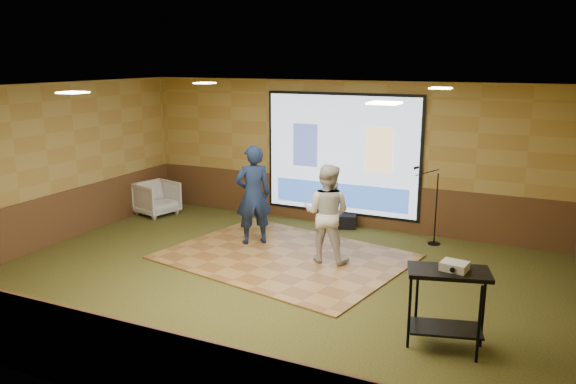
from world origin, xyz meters
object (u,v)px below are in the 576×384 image
at_px(projector, 454,266).
at_px(mic_stand, 432,219).
at_px(projector_screen, 342,156).
at_px(player_right, 327,213).
at_px(player_left, 253,195).
at_px(av_table, 448,293).
at_px(dance_floor, 285,257).
at_px(banquet_chair, 157,198).
at_px(duffel_bag, 345,222).

height_order(projector, mic_stand, mic_stand).
distance_m(projector_screen, player_right, 2.36).
xyz_separation_m(player_left, av_table, (3.95, -2.45, -0.25)).
bearing_deg(player_left, player_right, 126.71).
xyz_separation_m(dance_floor, av_table, (3.11, -2.04, 0.69)).
bearing_deg(projector, dance_floor, 156.07).
bearing_deg(player_right, banquet_chair, -17.98).
bearing_deg(player_left, mic_stand, 163.50).
bearing_deg(dance_floor, duffel_bag, 79.83).
bearing_deg(player_left, av_table, 106.27).
bearing_deg(av_table, mic_stand, 103.16).
bearing_deg(dance_floor, player_right, 7.42).
height_order(player_left, av_table, player_left).
relative_size(dance_floor, mic_stand, 2.70).
xyz_separation_m(player_left, projector, (4.00, -2.43, 0.09)).
height_order(dance_floor, player_left, player_left).
distance_m(av_table, mic_stand, 4.01).
height_order(player_right, mic_stand, player_right).
relative_size(projector_screen, projector, 11.13).
distance_m(dance_floor, player_left, 1.33).
bearing_deg(projector_screen, av_table, -56.30).
relative_size(dance_floor, duffel_bag, 9.06).
bearing_deg(banquet_chair, projector_screen, -60.57).
distance_m(mic_stand, duffel_bag, 1.87).
distance_m(player_left, banquet_chair, 3.15).
xyz_separation_m(projector_screen, player_right, (0.54, -2.22, -0.60)).
height_order(dance_floor, av_table, av_table).
bearing_deg(projector_screen, player_left, -118.80).
bearing_deg(av_table, projector, 23.24).
height_order(dance_floor, projector, projector).
height_order(projector, duffel_bag, projector).
bearing_deg(player_right, duffel_bag, -82.71).
relative_size(projector_screen, duffel_bag, 7.55).
bearing_deg(mic_stand, dance_floor, -144.42).
relative_size(projector_screen, banquet_chair, 4.04).
bearing_deg(projector, player_right, 147.45).
distance_m(player_left, projector, 4.68).
height_order(av_table, mic_stand, mic_stand).
xyz_separation_m(dance_floor, mic_stand, (2.20, 1.86, 0.48)).
height_order(projector_screen, player_right, projector_screen).
height_order(dance_floor, player_right, player_right).
relative_size(projector_screen, av_table, 3.32).
xyz_separation_m(player_right, projector, (2.42, -2.11, 0.17)).
bearing_deg(player_left, projector, 106.84).
relative_size(av_table, mic_stand, 0.68).
distance_m(dance_floor, banquet_chair, 4.04).
distance_m(player_right, duffel_bag, 2.19).
bearing_deg(dance_floor, mic_stand, 40.23).
bearing_deg(av_table, player_left, 148.16).
relative_size(player_right, av_table, 1.69).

